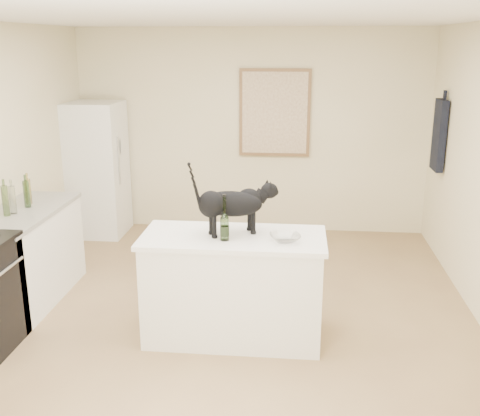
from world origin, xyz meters
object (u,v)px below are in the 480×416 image
Objects in this scene: fridge at (96,169)px; black_cat at (231,207)px; wine_bottle at (225,220)px; glass_bowl at (285,238)px.

fridge is 3.24m from black_cat.
fridge is 3.34m from wine_bottle.
black_cat is at bearing -51.14° from fridge.
fridge is at bearing 126.78° from wine_bottle.
glass_bowl is (2.47, -2.65, 0.08)m from fridge.
wine_bottle is (2.00, -2.67, 0.21)m from fridge.
fridge is 7.12× the size of glass_bowl.
black_cat is at bearing 163.29° from glass_bowl.
black_cat is 2.01× the size of wine_bottle.
wine_bottle is at bearing -53.22° from fridge.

